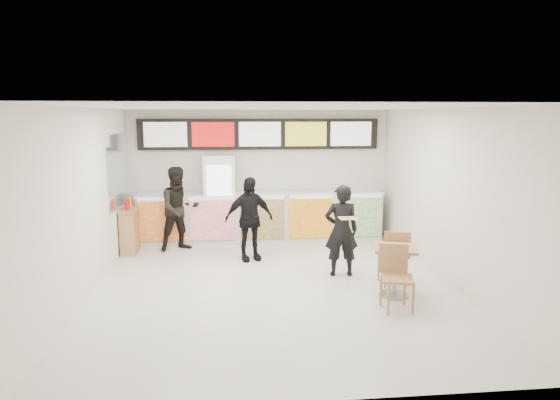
{
  "coord_description": "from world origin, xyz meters",
  "views": [
    {
      "loc": [
        -0.72,
        -8.09,
        2.88
      ],
      "look_at": [
        0.24,
        1.2,
        1.29
      ],
      "focal_mm": 32.0,
      "sensor_mm": 36.0,
      "label": 1
    }
  ],
  "objects": [
    {
      "name": "mirror_panel",
      "position": [
        -2.99,
        2.45,
        1.75
      ],
      "size": [
        0.01,
        2.0,
        1.5
      ],
      "primitive_type": "cube",
      "color": "#B2B7BF",
      "rests_on": "wall_left"
    },
    {
      "name": "wall_left",
      "position": [
        -3.0,
        0.0,
        1.5
      ],
      "size": [
        0.0,
        7.0,
        7.0
      ],
      "primitive_type": "plane",
      "rotation": [
        1.57,
        0.0,
        1.57
      ],
      "color": "silver",
      "rests_on": "floor"
    },
    {
      "name": "ceiling",
      "position": [
        0.0,
        0.0,
        3.0
      ],
      "size": [
        7.0,
        7.0,
        0.0
      ],
      "primitive_type": "plane",
      "rotation": [
        3.14,
        0.0,
        0.0
      ],
      "color": "white",
      "rests_on": "wall_back"
    },
    {
      "name": "wall_back",
      "position": [
        0.0,
        3.5,
        1.5
      ],
      "size": [
        6.0,
        0.0,
        6.0
      ],
      "primitive_type": "plane",
      "rotation": [
        1.57,
        0.0,
        0.0
      ],
      "color": "silver",
      "rests_on": "floor"
    },
    {
      "name": "drinks_fridge",
      "position": [
        -0.93,
        3.11,
        1.0
      ],
      "size": [
        0.7,
        0.67,
        2.0
      ],
      "color": "white",
      "rests_on": "floor"
    },
    {
      "name": "customer_mid",
      "position": [
        -0.34,
        1.63,
        0.84
      ],
      "size": [
        1.06,
        0.67,
        1.68
      ],
      "primitive_type": "imported",
      "rotation": [
        0.0,
        0.0,
        0.28
      ],
      "color": "black",
      "rests_on": "floor"
    },
    {
      "name": "cafe_table",
      "position": [
        1.89,
        -0.66,
        0.57
      ],
      "size": [
        0.88,
        1.72,
        0.97
      ],
      "rotation": [
        0.0,
        0.0,
        -0.27
      ],
      "color": "tan",
      "rests_on": "floor"
    },
    {
      "name": "pizza_slice",
      "position": [
        1.28,
        0.04,
        1.16
      ],
      "size": [
        0.36,
        0.36,
        0.02
      ],
      "color": "beige",
      "rests_on": "customer_main"
    },
    {
      "name": "floor",
      "position": [
        0.0,
        0.0,
        0.0
      ],
      "size": [
        7.0,
        7.0,
        0.0
      ],
      "primitive_type": "plane",
      "color": "beige",
      "rests_on": "ground"
    },
    {
      "name": "customer_left",
      "position": [
        -1.79,
        2.55,
        0.9
      ],
      "size": [
        1.08,
        0.99,
        1.81
      ],
      "primitive_type": "imported",
      "rotation": [
        0.0,
        0.0,
        0.43
      ],
      "color": "black",
      "rests_on": "floor"
    },
    {
      "name": "menu_board",
      "position": [
        0.0,
        3.41,
        2.45
      ],
      "size": [
        5.5,
        0.14,
        0.7
      ],
      "color": "black",
      "rests_on": "wall_back"
    },
    {
      "name": "wall_right",
      "position": [
        3.0,
        0.0,
        1.5
      ],
      "size": [
        0.0,
        7.0,
        7.0
      ],
      "primitive_type": "plane",
      "rotation": [
        1.57,
        0.0,
        -1.57
      ],
      "color": "silver",
      "rests_on": "floor"
    },
    {
      "name": "service_counter",
      "position": [
        0.0,
        3.09,
        0.57
      ],
      "size": [
        5.56,
        0.77,
        1.14
      ],
      "color": "silver",
      "rests_on": "floor"
    },
    {
      "name": "condiment_ledge",
      "position": [
        -2.82,
        2.48,
        0.48
      ],
      "size": [
        0.34,
        0.85,
        1.13
      ],
      "color": "tan",
      "rests_on": "floor"
    },
    {
      "name": "customer_main",
      "position": [
        1.28,
        0.49,
        0.83
      ],
      "size": [
        0.63,
        0.43,
        1.67
      ],
      "primitive_type": "imported",
      "rotation": [
        0.0,
        0.0,
        3.09
      ],
      "color": "black",
      "rests_on": "floor"
    }
  ]
}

